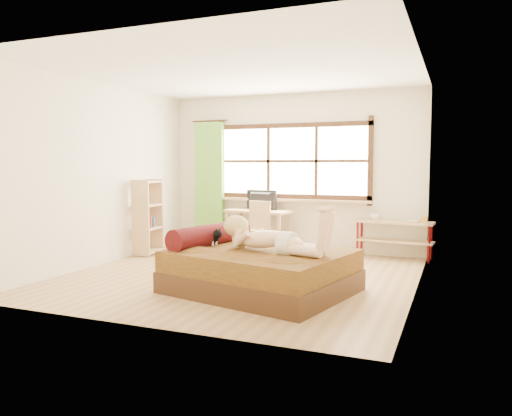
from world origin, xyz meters
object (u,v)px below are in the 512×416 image
at_px(chair, 257,225).
at_px(kitten, 210,236).
at_px(bed, 257,269).
at_px(desk, 259,215).
at_px(pipe_shelf, 395,231).
at_px(woman, 271,226).
at_px(bookshelf, 148,217).

bearing_deg(chair, kitten, -74.20).
height_order(bed, desk, bed).
bearing_deg(pipe_shelf, chair, -161.97).
height_order(woman, chair, woman).
bearing_deg(woman, chair, 128.71).
bearing_deg(chair, bookshelf, -149.15).
bearing_deg(desk, pipe_shelf, 12.60).
relative_size(kitten, desk, 0.24).
distance_m(desk, pipe_shelf, 2.28).
relative_size(desk, pipe_shelf, 0.98).
relative_size(woman, desk, 1.14).
height_order(kitten, bookshelf, bookshelf).
bearing_deg(kitten, chair, 109.08).
height_order(bed, woman, woman).
bearing_deg(bookshelf, chair, 14.46).
bearing_deg(desk, kitten, -72.54).
bearing_deg(woman, pipe_shelf, 81.88).
height_order(bed, kitten, bed).
bearing_deg(woman, bed, 175.76).
distance_m(kitten, pipe_shelf, 3.25).
xyz_separation_m(bed, woman, (0.20, -0.06, 0.52)).
distance_m(woman, chair, 2.54).
distance_m(bed, desk, 2.80).
xyz_separation_m(kitten, desk, (-0.34, 2.49, 0.01)).
relative_size(woman, pipe_shelf, 1.12).
bearing_deg(chair, desk, 116.67).
bearing_deg(bed, desk, 124.37).
bearing_deg(kitten, bookshelf, 155.43).
xyz_separation_m(kitten, pipe_shelf, (1.93, 2.61, -0.16)).
relative_size(bed, chair, 2.55).
height_order(desk, chair, chair).
bearing_deg(chair, pipe_shelf, 22.35).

